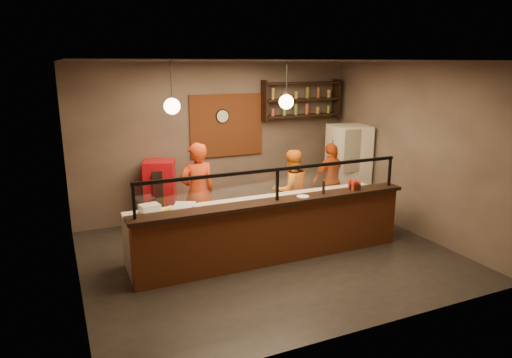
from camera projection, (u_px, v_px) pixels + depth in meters
name	position (u px, v px, depth m)	size (l,w,h in m)	color
floor	(268.00, 255.00, 7.76)	(6.00, 6.00, 0.00)	black
ceiling	(270.00, 61.00, 6.97)	(6.00, 6.00, 0.00)	#39312C
wall_back	(218.00, 140.00, 9.57)	(6.00, 6.00, 0.00)	#6A5C4E
wall_left	(70.00, 182.00, 6.17)	(5.00, 5.00, 0.00)	#6A5C4E
wall_right	(413.00, 149.00, 8.55)	(5.00, 5.00, 0.00)	#6A5C4E
wall_front	(365.00, 206.00, 5.15)	(6.00, 6.00, 0.00)	#6A5C4E
brick_patch	(227.00, 125.00, 9.55)	(1.60, 0.04, 1.30)	brown
service_counter	(277.00, 233.00, 7.37)	(4.60, 0.25, 1.00)	brown
counter_ledge	(277.00, 202.00, 7.24)	(4.70, 0.37, 0.06)	black
worktop_cabinet	(264.00, 228.00, 7.83)	(4.60, 0.75, 0.85)	gray
worktop	(264.00, 203.00, 7.72)	(4.60, 0.75, 0.05)	white
sneeze_guard	(277.00, 181.00, 7.15)	(4.50, 0.05, 0.52)	white
wall_shelving	(302.00, 99.00, 9.97)	(1.84, 0.28, 0.85)	black
wall_clock	(222.00, 116.00, 9.45)	(0.30, 0.30, 0.04)	black
pendant_left	(172.00, 106.00, 6.71)	(0.24, 0.24, 0.77)	black
pendant_right	(286.00, 102.00, 7.46)	(0.24, 0.24, 0.77)	black
cook_left	(197.00, 192.00, 8.22)	(0.66, 0.43, 1.82)	red
cook_mid	(291.00, 190.00, 8.78)	(0.77, 0.60, 1.58)	orange
cook_right	(331.00, 181.00, 9.50)	(0.93, 0.39, 1.58)	#CF4B13
fridge	(348.00, 169.00, 9.86)	(0.79, 0.74, 1.89)	beige
red_cooler	(161.00, 194.00, 8.97)	(0.57, 0.53, 1.34)	red
pizza_dough	(292.00, 195.00, 8.07)	(0.46, 0.46, 0.01)	beige
prep_tub_a	(185.00, 208.00, 7.08)	(0.31, 0.25, 0.15)	white
prep_tub_b	(150.00, 209.00, 7.06)	(0.29, 0.23, 0.15)	white
prep_tub_c	(181.00, 213.00, 6.86)	(0.32, 0.26, 0.16)	white
rolling_pin	(165.00, 209.00, 7.19)	(0.05, 0.05, 0.32)	yellow
condiment_caddy	(354.00, 186.00, 7.82)	(0.19, 0.14, 0.10)	black
pepper_mill	(323.00, 187.00, 7.54)	(0.05, 0.05, 0.22)	black
small_plate	(303.00, 197.00, 7.39)	(0.20, 0.20, 0.01)	silver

